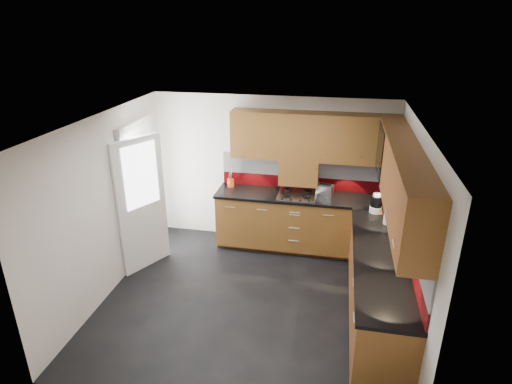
% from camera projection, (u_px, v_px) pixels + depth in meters
% --- Properties ---
extents(room, '(4.00, 3.80, 2.64)m').
position_uv_depth(room, '(248.00, 196.00, 5.13)').
color(room, black).
extents(base_cabinets, '(2.70, 3.20, 0.95)m').
position_uv_depth(base_cabinets, '(334.00, 252.00, 5.99)').
color(base_cabinets, brown).
rests_on(base_cabinets, room).
extents(countertop, '(2.72, 3.22, 0.04)m').
position_uv_depth(countertop, '(335.00, 222.00, 5.80)').
color(countertop, black).
rests_on(countertop, base_cabinets).
extents(backsplash, '(2.70, 3.20, 0.54)m').
position_uv_depth(backsplash, '(354.00, 197.00, 5.85)').
color(backsplash, maroon).
rests_on(backsplash, countertop).
extents(upper_cabinets, '(2.50, 3.20, 0.72)m').
position_uv_depth(upper_cabinets, '(354.00, 156.00, 5.48)').
color(upper_cabinets, brown).
rests_on(upper_cabinets, room).
extents(extractor_hood, '(0.60, 0.33, 0.40)m').
position_uv_depth(extractor_hood, '(299.00, 171.00, 6.61)').
color(extractor_hood, brown).
rests_on(extractor_hood, room).
extents(glass_cabinet, '(0.32, 0.80, 0.66)m').
position_uv_depth(glass_cabinet, '(391.00, 150.00, 5.65)').
color(glass_cabinet, black).
rests_on(glass_cabinet, room).
extents(back_door, '(0.42, 1.19, 2.04)m').
position_uv_depth(back_door, '(141.00, 197.00, 6.30)').
color(back_door, white).
rests_on(back_door, room).
extents(gas_hob, '(0.59, 0.52, 0.05)m').
position_uv_depth(gas_hob, '(297.00, 195.00, 6.58)').
color(gas_hob, silver).
rests_on(gas_hob, countertop).
extents(utensil_pot, '(0.11, 0.11, 0.38)m').
position_uv_depth(utensil_pot, '(231.00, 181.00, 6.91)').
color(utensil_pot, '#DB4314').
rests_on(utensil_pot, countertop).
extents(toaster, '(0.27, 0.21, 0.18)m').
position_uv_depth(toaster, '(325.00, 190.00, 6.58)').
color(toaster, silver).
rests_on(toaster, countertop).
extents(food_processor, '(0.17, 0.17, 0.29)m').
position_uv_depth(food_processor, '(376.00, 204.00, 5.98)').
color(food_processor, white).
rests_on(food_processor, countertop).
extents(paper_towel, '(0.16, 0.16, 0.25)m').
position_uv_depth(paper_towel, '(389.00, 215.00, 5.65)').
color(paper_towel, white).
rests_on(paper_towel, countertop).
extents(orange_cloth, '(0.16, 0.14, 0.02)m').
position_uv_depth(orange_cloth, '(377.00, 212.00, 6.02)').
color(orange_cloth, orange).
rests_on(orange_cloth, countertop).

